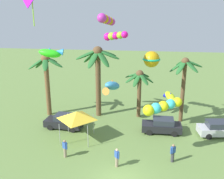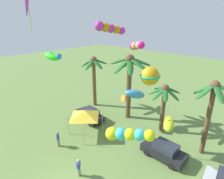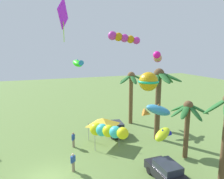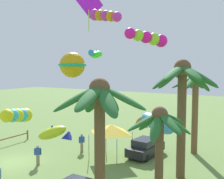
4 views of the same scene
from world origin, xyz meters
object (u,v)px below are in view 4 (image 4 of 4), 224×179
Objects in this scene: kite_fish_2 at (96,54)px; parked_car_0 at (145,147)px; spectator_1 at (38,155)px; kite_fish_7 at (155,123)px; festival_tent at (111,129)px; kite_ball_5 at (72,65)px; palm_tree_1 at (182,90)px; kite_tube_6 at (18,115)px; kite_tube_0 at (104,16)px; palm_tree_2 at (195,94)px; palm_tree_3 at (100,125)px; palm_tree_0 at (160,133)px; spectator_2 at (82,143)px; kite_fish_1 at (54,133)px; kite_diamond_4 at (89,2)px; kite_tube_3 at (148,38)px.

parked_car_0 is at bearing 99.72° from kite_fish_2.
spectator_1 is 9.55m from kite_fish_7.
festival_tent is at bearing -118.34° from kite_fish_7.
kite_fish_2 is 8.76m from kite_ball_5.
palm_tree_1 is 2.56× the size of kite_tube_6.
kite_fish_7 is at bearing 90.63° from kite_tube_0.
palm_tree_2 reaches higher than festival_tent.
palm_tree_3 is 3.28× the size of kite_ball_5.
palm_tree_1 is at bearing 5.31° from palm_tree_2.
palm_tree_3 is at bearing 31.18° from kite_tube_0.
palm_tree_3 reaches higher than palm_tree_0.
spectator_2 is at bearing -172.68° from kite_tube_6.
festival_tent is at bearing -167.79° from kite_ball_5.
kite_fish_1 is at bearing 22.13° from kite_fish_2.
spectator_2 is at bearing -94.46° from festival_tent.
palm_tree_3 is 1.67× the size of kite_diamond_4.
palm_tree_2 reaches higher than kite_fish_1.
kite_fish_2 is 0.80× the size of kite_tube_3.
palm_tree_1 is 9.02m from kite_fish_2.
kite_fish_7 is (2.88, 8.05, 3.12)m from spectator_2.
palm_tree_2 reaches higher than spectator_2.
palm_tree_0 is 11.57m from spectator_2.
kite_ball_5 reaches higher than kite_fish_7.
kite_fish_7 is at bearing 61.76° from kite_fish_2.
spectator_1 is at bearing -97.31° from palm_tree_0.
palm_tree_1 is 2.52× the size of kite_fish_7.
kite_ball_5 reaches higher than parked_car_0.
kite_tube_6 is (9.40, 1.31, -8.88)m from kite_diamond_4.
palm_tree_0 is 5.49m from kite_fish_1.
spectator_1 is at bearing -45.19° from parked_car_0.
palm_tree_1 is 7.31m from kite_tube_0.
palm_tree_2 is 12.60m from kite_diamond_4.
kite_tube_0 is 0.91× the size of kite_tube_6.
palm_tree_2 is 9.29m from kite_fish_2.
kite_fish_7 is (3.84, 7.14, -4.72)m from kite_fish_2.
kite_diamond_4 is at bearing -135.04° from kite_tube_0.
kite_fish_1 is (-1.75, -3.96, -1.18)m from palm_tree_3.
kite_diamond_4 is at bearing -172.07° from kite_tube_6.
kite_diamond_4 reaches higher than spectator_2.
kite_tube_0 is (1.71, -5.03, 5.02)m from palm_tree_1.
kite_fish_1 is (8.51, 1.68, 1.65)m from festival_tent.
kite_fish_1 reaches higher than spectator_2.
palm_tree_3 is at bearing -7.87° from palm_tree_0.
spectator_1 is at bearing -127.06° from kite_fish_1.
spectator_2 is 11.44m from kite_tube_0.
spectator_1 is at bearing -122.10° from palm_tree_3.
palm_tree_1 is 12.43m from kite_diamond_4.
palm_tree_1 is 11.81m from spectator_1.
kite_ball_5 is 6.46m from kite_fish_7.
spectator_1 reaches higher than parked_car_0.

